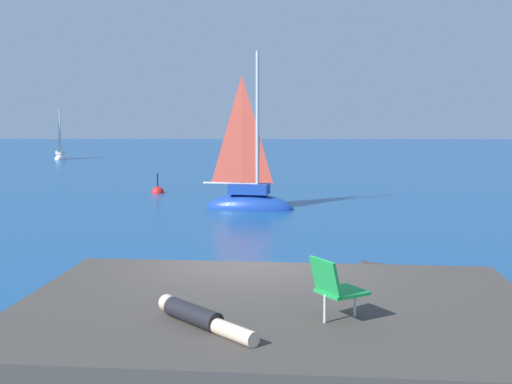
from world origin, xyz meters
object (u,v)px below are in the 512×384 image
Objects in this scene: person_sunbather at (200,317)px; beach_chair at (335,286)px; sailboat_near at (249,200)px; sailboat_far at (60,156)px; marker_buoy at (158,193)px.

beach_chair reaches higher than person_sunbather.
sailboat_near reaches higher than beach_chair.
beach_chair is at bearing -73.36° from sailboat_near.
sailboat_far is (-15.15, 26.01, -0.10)m from sailboat_near.
sailboat_far reaches higher than marker_buoy.
person_sunbather is 20.32m from marker_buoy.
marker_buoy is (-4.07, 4.71, -0.33)m from sailboat_near.
sailboat_near is at bearing -156.86° from sailboat_far.
sailboat_far is at bearing 156.80° from person_sunbather.
beach_chair is (16.57, -41.01, 1.04)m from sailboat_far.
sailboat_near reaches higher than marker_buoy.
person_sunbather is (14.94, -41.24, 0.71)m from sailboat_far.
sailboat_near is 30.11m from sailboat_far.
beach_chair reaches higher than marker_buoy.
sailboat_near is 5.42× the size of marker_buoy.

